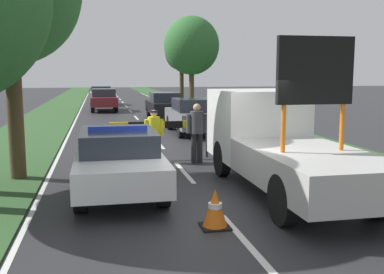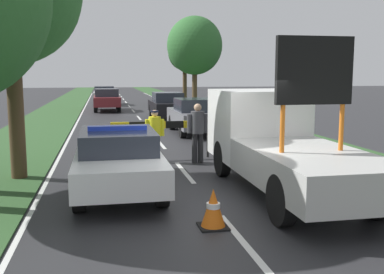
{
  "view_description": "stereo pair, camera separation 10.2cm",
  "coord_description": "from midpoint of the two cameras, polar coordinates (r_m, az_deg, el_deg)",
  "views": [
    {
      "loc": [
        -2.2,
        -8.63,
        2.62
      ],
      "look_at": [
        -0.0,
        1.89,
        1.1
      ],
      "focal_mm": 42.0,
      "sensor_mm": 36.0,
      "label": 1
    },
    {
      "loc": [
        -2.1,
        -8.65,
        2.62
      ],
      "look_at": [
        -0.0,
        1.89,
        1.1
      ],
      "focal_mm": 42.0,
      "sensor_mm": 36.0,
      "label": 2
    }
  ],
  "objects": [
    {
      "name": "ground_plane",
      "position": [
        9.28,
        2.12,
        -8.35
      ],
      "size": [
        160.0,
        160.0,
        0.0
      ],
      "primitive_type": "plane",
      "color": "#28282B"
    },
    {
      "name": "lane_markings",
      "position": [
        29.13,
        -7.52,
        2.82
      ],
      "size": [
        7.1,
        68.83,
        0.01
      ],
      "color": "silver",
      "rests_on": "ground"
    },
    {
      "name": "grass_verge_left",
      "position": [
        28.92,
        -17.89,
        2.49
      ],
      "size": [
        3.28,
        120.0,
        0.03
      ],
      "color": "#2D5128",
      "rests_on": "ground"
    },
    {
      "name": "grass_verge_right",
      "position": [
        29.69,
        2.67,
        3.0
      ],
      "size": [
        3.28,
        120.0,
        0.03
      ],
      "color": "#2D5128",
      "rests_on": "ground"
    },
    {
      "name": "police_car",
      "position": [
        10.2,
        -9.63,
        -2.64
      ],
      "size": [
        1.83,
        4.9,
        1.49
      ],
      "rotation": [
        0.0,
        0.0,
        -0.09
      ],
      "color": "white",
      "rests_on": "ground"
    },
    {
      "name": "work_truck",
      "position": [
        10.55,
        10.33,
        -0.33
      ],
      "size": [
        2.07,
        6.27,
        3.31
      ],
      "rotation": [
        0.0,
        0.0,
        3.15
      ],
      "color": "white",
      "rests_on": "ground"
    },
    {
      "name": "road_barrier",
      "position": [
        13.86,
        -3.71,
        1.23
      ],
      "size": [
        3.35,
        0.08,
        1.17
      ],
      "rotation": [
        0.0,
        0.0,
        -0.1
      ],
      "color": "black",
      "rests_on": "ground"
    },
    {
      "name": "police_officer",
      "position": [
        13.26,
        -5.07,
        0.71
      ],
      "size": [
        0.56,
        0.36,
        1.57
      ],
      "rotation": [
        0.0,
        0.0,
        2.71
      ],
      "color": "#191E38",
      "rests_on": "ground"
    },
    {
      "name": "pedestrian_civilian",
      "position": [
        13.2,
        0.4,
        1.12
      ],
      "size": [
        0.63,
        0.4,
        1.75
      ],
      "rotation": [
        0.0,
        0.0,
        -0.23
      ],
      "color": "#232326",
      "rests_on": "ground"
    },
    {
      "name": "traffic_cone_near_police",
      "position": [
        15.18,
        -13.96,
        -1.14
      ],
      "size": [
        0.37,
        0.37,
        0.52
      ],
      "color": "black",
      "rests_on": "ground"
    },
    {
      "name": "traffic_cone_centre_front",
      "position": [
        7.77,
        2.57,
        -9.04
      ],
      "size": [
        0.49,
        0.49,
        0.68
      ],
      "color": "black",
      "rests_on": "ground"
    },
    {
      "name": "traffic_cone_near_truck",
      "position": [
        14.46,
        6.12,
        -1.4
      ],
      "size": [
        0.37,
        0.37,
        0.52
      ],
      "color": "black",
      "rests_on": "ground"
    },
    {
      "name": "queued_car_suv_grey",
      "position": [
        19.87,
        -0.02,
        2.77
      ],
      "size": [
        1.84,
        4.63,
        1.53
      ],
      "rotation": [
        0.0,
        0.0,
        3.14
      ],
      "color": "slate",
      "rests_on": "ground"
    },
    {
      "name": "queued_car_sedan_black",
      "position": [
        26.37,
        -3.58,
        4.08
      ],
      "size": [
        1.81,
        4.58,
        1.55
      ],
      "rotation": [
        0.0,
        0.0,
        3.14
      ],
      "color": "black",
      "rests_on": "ground"
    },
    {
      "name": "queued_car_wagon_maroon",
      "position": [
        32.44,
        -11.21,
        4.72
      ],
      "size": [
        1.81,
        4.39,
        1.57
      ],
      "rotation": [
        0.0,
        0.0,
        3.14
      ],
      "color": "maroon",
      "rests_on": "ground"
    },
    {
      "name": "queued_car_sedan_silver",
      "position": [
        38.79,
        -11.53,
        5.23
      ],
      "size": [
        1.78,
        4.35,
        1.58
      ],
      "rotation": [
        0.0,
        0.0,
        3.14
      ],
      "color": "#B2B2B7",
      "rests_on": "ground"
    },
    {
      "name": "roadside_tree_near_left",
      "position": [
        39.62,
        -1.41,
        10.55
      ],
      "size": [
        2.87,
        2.87,
        5.92
      ],
      "color": "#4C3823",
      "rests_on": "ground"
    },
    {
      "name": "roadside_tree_near_right",
      "position": [
        37.34,
        -0.14,
        11.52
      ],
      "size": [
        4.52,
        4.52,
        7.27
      ],
      "color": "#4C3823",
      "rests_on": "ground"
    }
  ]
}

